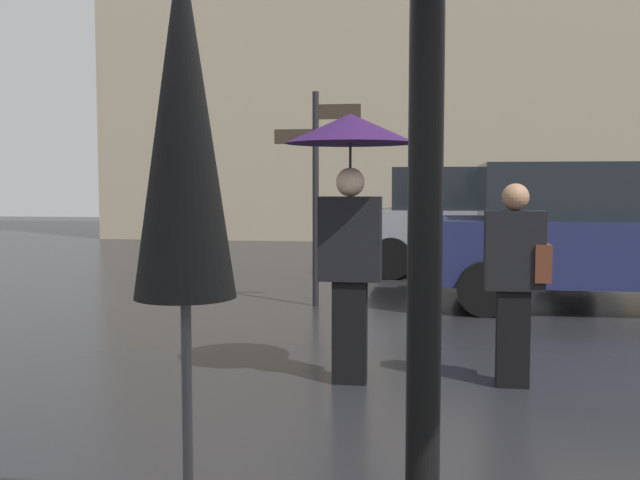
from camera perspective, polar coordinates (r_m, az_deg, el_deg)
name	(u,v)px	position (r m, az deg, el deg)	size (l,w,h in m)	color
folded_patio_umbrella_near	(184,163)	(2.52, -10.58, 5.96)	(0.51, 0.51, 2.35)	black
pedestrian_with_umbrella	(350,173)	(5.53, 2.38, 5.24)	(0.99, 0.99, 2.05)	black
pedestrian_with_bag	(516,272)	(5.65, 15.07, -2.43)	(0.48, 0.24, 1.53)	black
parked_car_left	(474,220)	(12.60, 11.94, 1.54)	(4.37, 1.82, 1.81)	gray
parked_car_right	(593,234)	(9.68, 20.55, 0.47)	(4.42, 1.99, 1.78)	#1E234C
street_signpost	(316,176)	(9.12, -0.30, 5.01)	(1.08, 0.08, 2.67)	black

